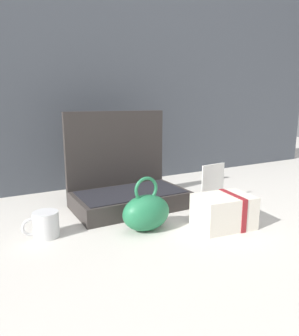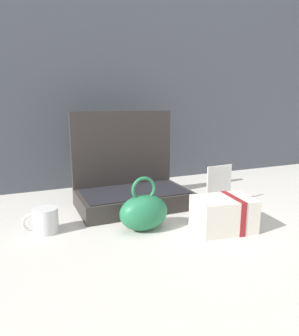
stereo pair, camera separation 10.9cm
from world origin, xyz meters
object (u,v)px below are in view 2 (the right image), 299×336
at_px(teal_pouch_handbag, 144,212).
at_px(cream_toiletry_bag, 224,214).
at_px(info_card_left, 219,185).
at_px(open_suitcase, 131,184).
at_px(coffee_mug, 45,220).

xyz_separation_m(teal_pouch_handbag, cream_toiletry_bag, (0.25, -0.11, -0.01)).
xyz_separation_m(teal_pouch_handbag, info_card_left, (0.39, 0.12, 0.02)).
bearing_deg(cream_toiletry_bag, open_suitcase, 118.06).
height_order(cream_toiletry_bag, coffee_mug, cream_toiletry_bag).
distance_m(coffee_mug, info_card_left, 0.70).
height_order(coffee_mug, info_card_left, info_card_left).
distance_m(cream_toiletry_bag, coffee_mug, 0.60).
relative_size(cream_toiletry_bag, coffee_mug, 1.81).
xyz_separation_m(open_suitcase, coffee_mug, (-0.36, -0.16, -0.05)).
relative_size(coffee_mug, info_card_left, 0.68).
distance_m(cream_toiletry_bag, info_card_left, 0.27).
height_order(open_suitcase, info_card_left, open_suitcase).
bearing_deg(info_card_left, cream_toiletry_bag, -126.11).
bearing_deg(open_suitcase, teal_pouch_handbag, -100.86).
distance_m(teal_pouch_handbag, info_card_left, 0.41).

